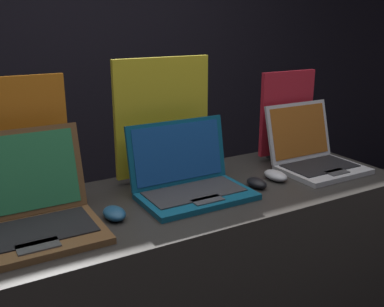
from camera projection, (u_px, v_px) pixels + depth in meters
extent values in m
cube|color=black|center=(62.00, 43.00, 2.85)|extent=(8.00, 0.05, 2.80)
cube|color=brown|center=(33.00, 238.00, 1.27)|extent=(0.40, 0.27, 0.02)
cube|color=black|center=(31.00, 231.00, 1.28)|extent=(0.35, 0.19, 0.00)
cube|color=#3F3F42|center=(38.00, 246.00, 1.20)|extent=(0.11, 0.06, 0.00)
cube|color=brown|center=(17.00, 174.00, 1.36)|extent=(0.40, 0.08, 0.26)
cube|color=#2D7F4C|center=(17.00, 174.00, 1.36)|extent=(0.36, 0.06, 0.23)
ellipsoid|color=navy|center=(114.00, 213.00, 1.40)|extent=(0.07, 0.10, 0.04)
cube|color=black|center=(15.00, 202.00, 1.50)|extent=(0.21, 0.07, 0.02)
cube|color=orange|center=(8.00, 140.00, 1.44)|extent=(0.39, 0.02, 0.41)
cube|color=#0F5170|center=(197.00, 196.00, 1.56)|extent=(0.39, 0.23, 0.02)
cube|color=#2D2D30|center=(194.00, 192.00, 1.57)|extent=(0.34, 0.16, 0.00)
cube|color=#3F3F42|center=(208.00, 200.00, 1.50)|extent=(0.11, 0.05, 0.00)
cube|color=#0F5170|center=(178.00, 152.00, 1.64)|extent=(0.39, 0.06, 0.23)
cube|color=#194C99|center=(179.00, 152.00, 1.63)|extent=(0.35, 0.04, 0.20)
ellipsoid|color=black|center=(257.00, 183.00, 1.66)|extent=(0.06, 0.09, 0.03)
cube|color=black|center=(164.00, 174.00, 1.77)|extent=(0.21, 0.07, 0.02)
cube|color=gold|center=(163.00, 116.00, 1.70)|extent=(0.39, 0.02, 0.44)
cube|color=#B7B7BC|center=(323.00, 170.00, 1.83)|extent=(0.33, 0.24, 0.02)
cube|color=black|center=(320.00, 166.00, 1.84)|extent=(0.29, 0.17, 0.00)
cube|color=#3F3F42|center=(337.00, 172.00, 1.76)|extent=(0.09, 0.05, 0.00)
cube|color=#B7B7BC|center=(299.00, 131.00, 1.92)|extent=(0.33, 0.08, 0.24)
cube|color=#A5591E|center=(300.00, 131.00, 1.91)|extent=(0.29, 0.06, 0.21)
ellipsoid|color=#B2B2B7|center=(275.00, 175.00, 1.74)|extent=(0.07, 0.11, 0.04)
cube|color=black|center=(284.00, 154.00, 2.02)|extent=(0.15, 0.07, 0.02)
cube|color=red|center=(287.00, 113.00, 1.97)|extent=(0.28, 0.02, 0.36)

